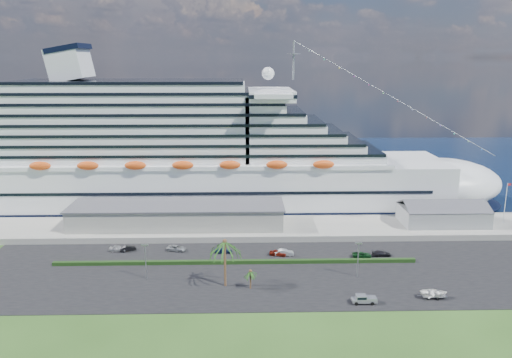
{
  "coord_description": "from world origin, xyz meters",
  "views": [
    {
      "loc": [
        -5.69,
        -96.97,
        48.86
      ],
      "look_at": [
        -2.64,
        30.0,
        17.88
      ],
      "focal_mm": 35.0,
      "sensor_mm": 36.0,
      "label": 1
    }
  ],
  "objects_px": {
    "parked_car_3": "(224,251)",
    "boat_trailer": "(434,293)",
    "pickup_truck": "(364,299)",
    "cruise_ship": "(196,158)"
  },
  "relations": [
    {
      "from": "parked_car_3",
      "to": "boat_trailer",
      "type": "height_order",
      "value": "boat_trailer"
    },
    {
      "from": "cruise_ship",
      "to": "boat_trailer",
      "type": "relative_size",
      "value": 30.51
    },
    {
      "from": "cruise_ship",
      "to": "boat_trailer",
      "type": "distance_m",
      "value": 88.07
    },
    {
      "from": "pickup_truck",
      "to": "parked_car_3",
      "type": "bearing_deg",
      "value": 136.9
    },
    {
      "from": "cruise_ship",
      "to": "pickup_truck",
      "type": "distance_m",
      "value": 81.07
    },
    {
      "from": "cruise_ship",
      "to": "parked_car_3",
      "type": "distance_m",
      "value": 45.26
    },
    {
      "from": "parked_car_3",
      "to": "pickup_truck",
      "type": "bearing_deg",
      "value": -132.36
    },
    {
      "from": "pickup_truck",
      "to": "boat_trailer",
      "type": "distance_m",
      "value": 15.28
    },
    {
      "from": "parked_car_3",
      "to": "boat_trailer",
      "type": "xyz_separation_m",
      "value": [
        44.77,
        -25.84,
        0.56
      ]
    },
    {
      "from": "parked_car_3",
      "to": "boat_trailer",
      "type": "relative_size",
      "value": 0.71
    }
  ]
}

